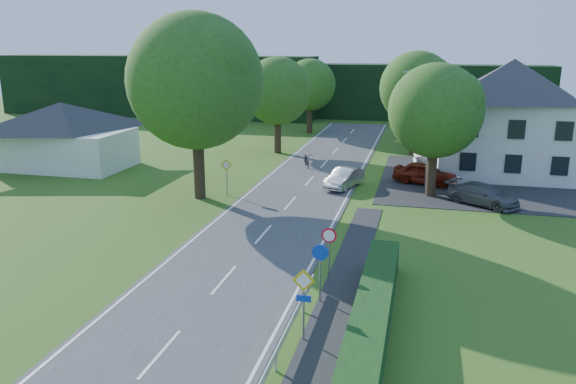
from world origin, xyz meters
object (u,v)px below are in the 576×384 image
(streetlight, at_px, (428,124))
(parked_car_grey, at_px, (483,194))
(moving_car, at_px, (344,178))
(parasol, at_px, (461,163))
(motorcycle, at_px, (307,160))
(parked_car_silver_a, at_px, (441,159))
(parked_car_red, at_px, (425,173))

(streetlight, relative_size, parked_car_grey, 1.78)
(moving_car, height_order, parasol, parasol)
(streetlight, height_order, moving_car, streetlight)
(motorcycle, xyz_separation_m, parasol, (11.93, 0.17, 0.28))
(streetlight, height_order, parasol, streetlight)
(moving_car, distance_m, parked_car_silver_a, 10.36)
(streetlight, bearing_deg, parasol, 61.52)
(streetlight, distance_m, parked_car_grey, 6.26)
(parked_car_silver_a, bearing_deg, moving_car, 130.33)
(parked_car_grey, bearing_deg, streetlight, 78.99)
(motorcycle, xyz_separation_m, parked_car_silver_a, (10.55, 1.95, 0.16))
(streetlight, distance_m, parked_car_silver_a, 7.77)
(parked_car_silver_a, bearing_deg, parasol, -152.13)
(parked_car_silver_a, xyz_separation_m, parasol, (1.38, -1.79, 0.12))
(streetlight, bearing_deg, parked_car_grey, -44.43)
(moving_car, bearing_deg, parked_car_grey, 2.48)
(motorcycle, xyz_separation_m, parked_car_grey, (12.83, -8.25, 0.10))
(parked_car_red, bearing_deg, parked_car_grey, -126.27)
(parked_car_grey, bearing_deg, motorcycle, 90.69)
(motorcycle, height_order, parked_car_grey, parked_car_grey)
(parked_car_grey, relative_size, parasol, 2.42)
(parked_car_silver_a, relative_size, parked_car_grey, 0.96)
(parked_car_silver_a, bearing_deg, motorcycle, 90.74)
(moving_car, xyz_separation_m, parked_car_silver_a, (6.65, 7.95, 0.05))
(moving_car, bearing_deg, parked_car_red, 40.28)
(parked_car_silver_a, height_order, parasol, parasol)
(parked_car_silver_a, bearing_deg, parked_car_grey, -177.14)
(moving_car, height_order, parked_car_red, parked_car_red)
(streetlight, relative_size, parked_car_silver_a, 1.85)
(motorcycle, relative_size, parked_car_grey, 0.47)
(streetlight, relative_size, parked_car_red, 1.81)
(streetlight, distance_m, moving_car, 6.67)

